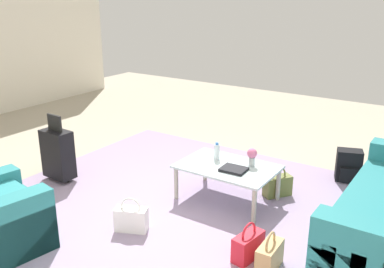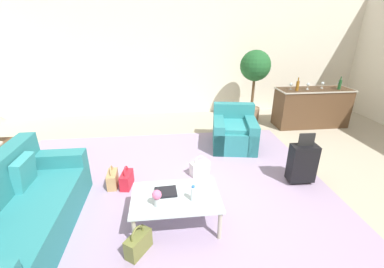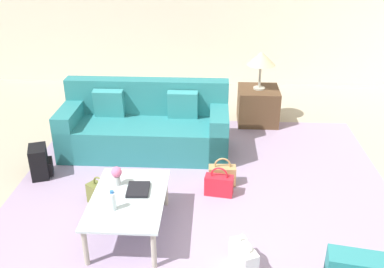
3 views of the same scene
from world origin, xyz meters
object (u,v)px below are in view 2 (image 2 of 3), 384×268
side_table (2,160)px  wine_bottle_green (340,84)px  handbag_red (127,179)px  handbag_olive (138,243)px  couch (16,220)px  handbag_tan (113,179)px  wine_glass_right_of_centre (322,84)px  suitcase_black (302,163)px  water_bottle (193,194)px  wine_glass_rightmost (339,84)px  bar_console (311,107)px  flower_vase (157,197)px  potted_ficus (255,72)px  coffee_table (176,199)px  wine_glass_leftmost (291,85)px  wine_glass_left_of_centre (308,85)px  armchair (234,132)px  handbag_white (200,168)px  wine_bottle_amber (298,86)px  coffee_table_book (166,192)px

side_table → wine_bottle_green: 7.03m
handbag_red → handbag_olive: same height
couch → handbag_tan: (0.86, 1.03, -0.19)m
wine_glass_right_of_centre → suitcase_black: size_ratio=0.18×
side_table → suitcase_black: 4.87m
handbag_olive → wine_glass_right_of_centre: bearing=40.7°
water_bottle → wine_glass_rightmost: (3.90, 3.21, 0.53)m
handbag_olive → handbag_tan: size_ratio=1.00×
bar_console → wine_glass_right_of_centre: wine_glass_right_of_centre is taller
handbag_tan → flower_vase: bearing=-56.5°
water_bottle → side_table: 3.41m
suitcase_black → potted_ficus: 3.14m
coffee_table → handbag_red: coffee_table is taller
side_table → wine_glass_right_of_centre: wine_glass_right_of_centre is taller
flower_vase → suitcase_black: (2.22, 0.85, -0.18)m
water_bottle → bar_console: size_ratio=0.12×
handbag_olive → potted_ficus: 5.01m
coffee_table → wine_glass_right_of_centre: wine_glass_right_of_centre is taller
water_bottle → wine_glass_leftmost: size_ratio=1.32×
water_bottle → wine_glass_left_of_centre: 4.47m
armchair → wine_glass_leftmost: wine_glass_leftmost is taller
handbag_white → wine_glass_left_of_centre: bearing=34.7°
wine_glass_rightmost → handbag_white: (-3.65, -2.00, -0.91)m
armchair → wine_bottle_green: 2.93m
flower_vase → handbag_white: flower_vase is taller
armchair → handbag_olive: size_ratio=3.02×
flower_vase → handbag_red: size_ratio=0.57×
side_table → wine_glass_right_of_centre: 6.75m
coffee_table → suitcase_black: (2.00, 0.70, -0.01)m
wine_glass_rightmost → coffee_table: bearing=-142.8°
flower_vase → water_bottle: bearing=6.8°
wine_glass_leftmost → handbag_olive: wine_glass_leftmost is taller
handbag_olive → potted_ficus: potted_ficus is taller
water_bottle → handbag_olive: size_ratio=0.57×
water_bottle → coffee_table: bearing=153.4°
wine_glass_rightmost → wine_bottle_amber: bearing=-173.2°
coffee_table_book → bar_console: (3.62, 3.02, 0.05)m
armchair → coffee_table: (-1.31, -2.17, 0.07)m
wine_bottle_amber → suitcase_black: bearing=-113.3°
coffee_table → bar_console: bar_console is taller
armchair → handbag_olive: (-1.75, -2.57, -0.16)m
side_table → wine_glass_rightmost: wine_glass_rightmost is taller
wine_glass_right_of_centre → wine_bottle_amber: bearing=-166.7°
handbag_olive → side_table: bearing=141.1°
coffee_table_book → handbag_red: size_ratio=0.75×
coffee_table_book → handbag_red: bearing=123.5°
handbag_olive → handbag_red: bearing=102.0°
wine_glass_leftmost → handbag_olive: bearing=-133.4°
couch → coffee_table_book: (1.67, 0.18, 0.11)m
flower_vase → wine_glass_rightmost: 5.44m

